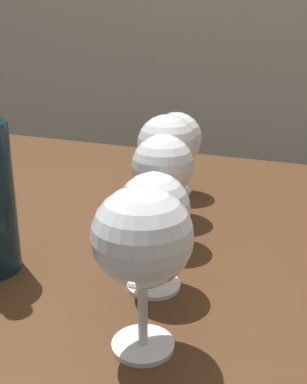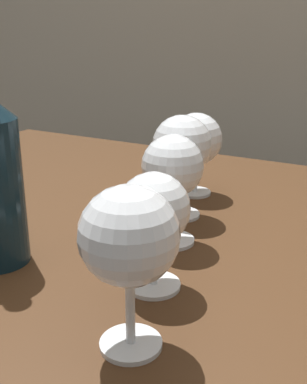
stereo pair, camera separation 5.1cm
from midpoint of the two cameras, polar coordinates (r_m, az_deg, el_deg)
name	(u,v)px [view 2 (the right image)]	position (r m, az deg, el deg)	size (l,w,h in m)	color
dining_table	(254,290)	(0.73, 13.90, -11.35)	(1.60, 0.81, 0.74)	#472B16
wine_glass_white	(129,239)	(0.41, 0.59, -5.74)	(0.09, 0.09, 0.16)	white
wine_glass_pinot	(153,212)	(0.51, 2.82, -2.48)	(0.08, 0.08, 0.14)	white
wine_glass_chardonnay	(173,168)	(0.62, 4.62, 2.80)	(0.08, 0.08, 0.15)	white
wine_glass_rose	(182,147)	(0.71, 5.46, 5.43)	(0.09, 0.09, 0.16)	white
wine_glass_cabernet	(196,141)	(0.82, 6.89, 6.11)	(0.09, 0.09, 0.14)	white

